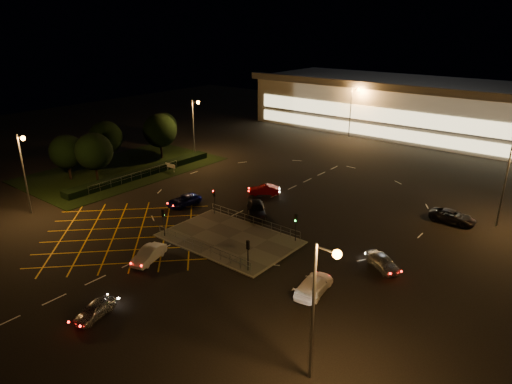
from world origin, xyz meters
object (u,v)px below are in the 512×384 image
Objects in this scene: car_circ_red at (264,190)px; car_east_grey at (453,216)px; car_right_silver at (383,262)px; signal_ne at (296,222)px; signal_sw at (163,217)px; signal_nw at (214,196)px; car_queue_white at (149,255)px; car_left_blue at (184,200)px; signal_se at (248,249)px; car_far_dkgrey at (256,209)px; car_approach_white at (314,285)px; car_near_silver at (95,310)px.

car_circ_red is 23.99m from car_east_grey.
signal_ne is at bearing 125.68° from car_right_silver.
signal_sw and signal_nw have the same top height.
car_queue_white is 14.75m from car_left_blue.
signal_se is 13.57m from car_far_dkgrey.
car_east_grey is at bearing -115.89° from signal_se.
signal_nw reaches higher than car_east_grey.
car_east_grey is 1.01× the size of car_approach_white.
signal_se is 0.83× the size of car_near_silver.
car_right_silver is 8.26m from car_approach_white.
signal_sw reaches higher than car_left_blue.
signal_sw is 1.00× the size of signal_nw.
car_left_blue is 24.88m from car_approach_white.
car_near_silver is 0.73× the size of car_approach_white.
signal_se is 0.60× the size of car_east_grey.
signal_se reaches higher than car_near_silver.
signal_ne is at bearing 63.38° from car_near_silver.
car_far_dkgrey is (9.39, 3.32, 0.12)m from car_left_blue.
car_far_dkgrey is at bearing 114.35° from car_right_silver.
car_circ_red is (-11.44, 17.24, -1.69)m from signal_se.
car_approach_white is (18.75, -7.12, -1.62)m from signal_nw.
car_approach_white is (15.74, 5.46, 0.04)m from car_queue_white.
car_approach_white is (6.75, -7.12, -1.62)m from signal_ne.
car_near_silver is 24.12m from car_left_blue.
car_circ_red is at bearing -56.43° from signal_se.
signal_ne reaches higher than car_queue_white.
signal_sw is at bearing -5.77° from car_approach_white.
car_far_dkgrey reaches higher than car_east_grey.
signal_nw is 21.79m from car_right_silver.
car_far_dkgrey is at bearing 158.90° from signal_ne.
car_far_dkgrey reaches higher than car_circ_red.
car_left_blue is (-17.18, 7.67, -1.72)m from signal_se.
car_queue_white is at bearing 10.72° from car_approach_white.
car_right_silver is at bearing -51.49° from car_far_dkgrey.
car_far_dkgrey is at bearing 68.87° from car_queue_white.
signal_ne is 14.81m from car_circ_red.
car_right_silver is (18.70, 13.17, -0.00)m from car_queue_white.
signal_sw is at bearing -39.04° from car_circ_red.
signal_nw and signal_ne have the same top height.
car_queue_white is at bearing 101.27° from car_near_silver.
car_queue_white is 22.87m from car_right_silver.
signal_nw is 0.76× the size of car_right_silver.
signal_nw reaches higher than car_far_dkgrey.
signal_sw is 0.67× the size of car_left_blue.
signal_nw is at bearing -40.63° from car_circ_red.
signal_se is at bearing 55.80° from car_near_silver.
signal_ne reaches higher than car_near_silver.
car_circ_red is at bearing 106.43° from car_east_grey.
signal_sw is at bearing -146.35° from signal_ne.
signal_ne is at bearing -64.72° from car_far_dkgrey.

